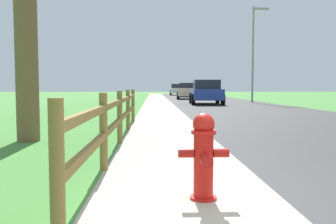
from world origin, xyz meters
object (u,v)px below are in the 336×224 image
street_lamp (254,47)px  parked_car_beige (188,91)px  parked_car_red (187,90)px  fire_hydrant (204,155)px  parked_car_white (177,89)px  parked_suv_blue (206,92)px

street_lamp → parked_car_beige: bearing=116.1°
parked_car_red → fire_hydrant: bearing=-95.1°
street_lamp → parked_car_white: bearing=99.0°
parked_car_red → parked_suv_blue: bearing=-91.5°
parked_suv_blue → parked_car_beige: parked_suv_blue is taller
fire_hydrant → street_lamp: bearing=73.4°
parked_car_white → street_lamp: street_lamp is taller
fire_hydrant → parked_car_red: bearing=84.9°
parked_car_red → parked_car_white: parked_car_white is taller
parked_suv_blue → street_lamp: (3.87, 2.39, 3.28)m
parked_car_beige → parked_car_white: size_ratio=0.94×
parked_car_red → street_lamp: size_ratio=0.64×
parked_car_beige → street_lamp: size_ratio=0.67×
fire_hydrant → parked_suv_blue: size_ratio=0.20×
fire_hydrant → parked_car_red: 39.32m
parked_suv_blue → parked_car_white: size_ratio=0.89×
parked_suv_blue → parked_car_red: size_ratio=1.00×
parked_car_red → street_lamp: (3.39, -16.07, 3.35)m
parked_car_beige → parked_car_red: 7.77m
parked_car_white → street_lamp: size_ratio=0.71×
fire_hydrant → parked_car_beige: parked_car_beige is taller
parked_suv_blue → fire_hydrant: bearing=-98.3°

